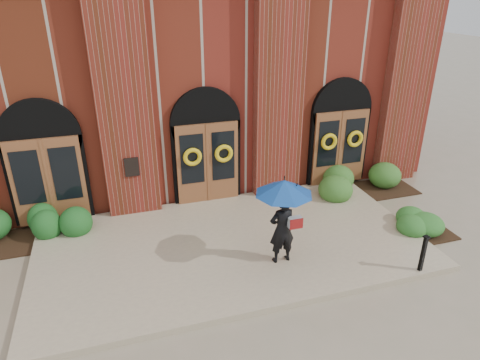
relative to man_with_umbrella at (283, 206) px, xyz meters
name	(u,v)px	position (x,y,z in m)	size (l,w,h in m)	color
ground	(233,250)	(-0.93, 0.98, -1.67)	(90.00, 90.00, 0.00)	gray
landing	(232,244)	(-0.93, 1.13, -1.60)	(10.00, 5.30, 0.15)	tan
church_building	(171,61)	(-0.93, 9.77, 1.83)	(16.20, 12.53, 7.00)	maroon
man_with_umbrella	(283,206)	(0.00, 0.00, 0.00)	(1.43, 1.43, 2.17)	black
metal_post	(423,253)	(3.01, -1.37, -1.03)	(0.14, 0.14, 0.94)	black
hedge_wall_left	(24,229)	(-6.17, 3.03, -1.26)	(3.18, 1.27, 0.82)	#1A4F1C
hedge_wall_right	(366,181)	(4.27, 2.98, -1.27)	(3.13, 1.25, 0.80)	#315F21
hedge_front_right	(418,222)	(4.31, 0.37, -1.40)	(1.54, 1.32, 0.55)	#275C21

